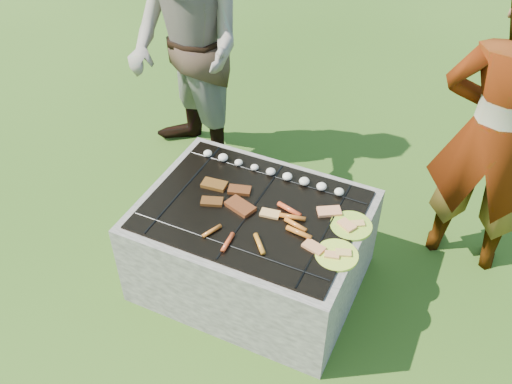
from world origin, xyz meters
TOP-DOWN VIEW (x-y plane):
  - lawn at (0.00, 0.00)m, footprint 60.00×60.00m
  - fire_pit at (0.00, 0.00)m, footprint 1.30×1.00m
  - mushrooms at (-0.01, 0.33)m, footprint 0.95×0.06m
  - pork_slabs at (-0.17, 0.02)m, footprint 0.41×0.27m
  - sausages at (0.18, -0.10)m, footprint 0.55×0.49m
  - bread_on_grate at (0.34, 0.03)m, footprint 0.45×0.42m
  - plate_far at (0.56, 0.11)m, footprint 0.31×0.31m
  - plate_near at (0.56, -0.13)m, footprint 0.28×0.28m
  - cook at (1.15, 0.82)m, footprint 0.69×0.46m
  - bystander at (-0.95, 0.92)m, footprint 1.21×1.13m

SIDE VIEW (x-z plane):
  - lawn at x=0.00m, z-range 0.00..0.00m
  - fire_pit at x=0.00m, z-range -0.03..0.59m
  - plate_near at x=0.56m, z-range 0.60..0.62m
  - plate_far at x=0.56m, z-range 0.59..0.62m
  - bread_on_grate at x=0.34m, z-range 0.61..0.63m
  - pork_slabs at x=-0.17m, z-range 0.61..0.64m
  - sausages at x=0.18m, z-range 0.61..0.64m
  - mushrooms at x=-0.01m, z-range 0.61..0.66m
  - cook at x=1.15m, z-range 0.00..1.90m
  - bystander at x=-0.95m, z-range 0.00..1.98m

